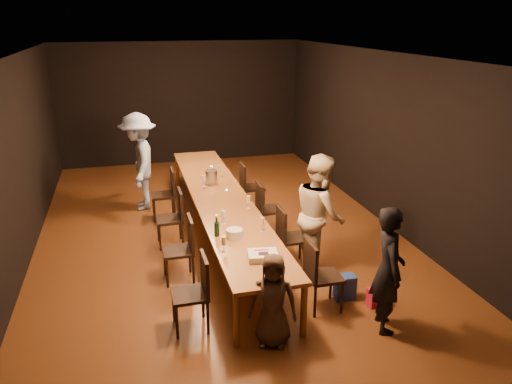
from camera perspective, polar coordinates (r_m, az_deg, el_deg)
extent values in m
plane|color=#4B2F12|center=(8.48, -3.94, -5.38)|extent=(10.00, 10.00, 0.00)
cube|color=black|center=(12.82, -8.50, 10.00)|extent=(6.00, 0.04, 3.00)
cube|color=black|center=(3.58, 11.83, -15.97)|extent=(6.00, 0.04, 3.00)
cube|color=black|center=(8.00, -25.80, 2.61)|extent=(0.04, 10.00, 3.00)
cube|color=black|center=(9.00, 15.01, 5.59)|extent=(0.04, 10.00, 3.00)
cube|color=silver|center=(7.72, -4.46, 15.28)|extent=(6.00, 10.00, 0.04)
cube|color=brown|center=(8.20, -4.05, -0.78)|extent=(0.90, 6.00, 0.05)
cylinder|color=brown|center=(5.75, -2.27, -14.39)|extent=(0.08, 0.08, 0.70)
cylinder|color=brown|center=(5.94, 5.48, -13.24)|extent=(0.08, 0.08, 0.70)
cylinder|color=brown|center=(11.00, -8.96, 2.25)|extent=(0.08, 0.08, 0.70)
cylinder|color=brown|center=(11.10, -4.86, 2.58)|extent=(0.08, 0.08, 0.70)
imported|color=black|center=(6.06, 14.88, -8.55)|extent=(0.49, 0.64, 1.55)
imported|color=beige|center=(7.18, 7.28, -2.54)|extent=(0.75, 0.92, 1.77)
imported|color=#86A3D0|center=(9.78, -13.20, 3.38)|extent=(0.73, 1.23, 1.87)
imported|color=#453627|center=(5.70, 1.94, -12.26)|extent=(0.64, 0.53, 1.11)
cube|color=#D82044|center=(6.76, 13.51, -11.53)|extent=(0.24, 0.17, 0.26)
cube|color=#23419A|center=(6.81, 10.09, -10.67)|extent=(0.28, 0.19, 0.34)
cube|color=white|center=(6.14, 0.78, -7.28)|extent=(0.40, 0.34, 0.08)
cube|color=black|center=(6.09, 0.87, -7.05)|extent=(0.14, 0.11, 0.00)
cube|color=red|center=(6.18, 0.60, -6.64)|extent=(0.19, 0.06, 0.00)
cylinder|color=white|center=(6.68, -2.48, -4.78)|extent=(0.29, 0.29, 0.12)
cylinder|color=#BCBCC1|center=(8.87, -5.11, 1.75)|extent=(0.25, 0.25, 0.24)
cylinder|color=#B2B7B2|center=(6.15, 1.51, -7.52)|extent=(0.05, 0.05, 0.03)
cylinder|color=#B2B7B2|center=(8.44, -3.38, 0.12)|extent=(0.05, 0.05, 0.03)
cylinder|color=#B2B7B2|center=(9.81, -5.12, 2.85)|extent=(0.05, 0.05, 0.03)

